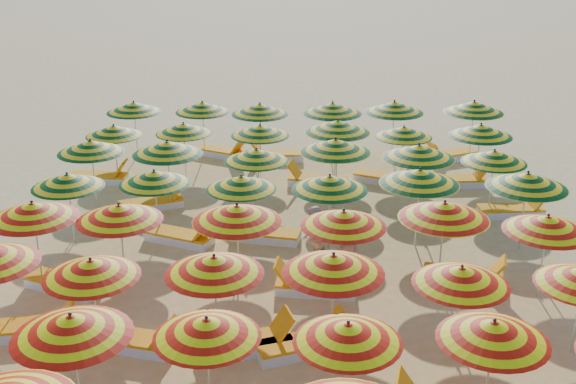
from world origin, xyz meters
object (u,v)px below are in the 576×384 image
object	(u,v)px
umbrella_16	(461,276)
umbrella_44	(260,109)
lounger_8	(131,341)
lounger_7	(33,328)
umbrella_8	(207,328)
umbrella_26	(241,183)
umbrella_31	(167,148)
umbrella_42	(134,107)
lounger_15	(264,234)
lounger_24	(450,155)
beachgoer_b	(313,238)
lounger_11	(66,284)
lounger_20	(384,178)
umbrella_40	(404,132)
umbrella_27	(330,183)
umbrella_43	(202,107)
umbrella_45	(333,108)
lounger_13	(465,277)
umbrella_30	(91,147)
umbrella_24	(68,181)
umbrella_41	(481,130)
umbrella_25	(154,177)
umbrella_32	(257,155)
umbrella_37	(183,129)
lounger_9	(248,344)
umbrella_20	(237,213)
beachgoer_a	(348,261)
umbrella_35	(494,157)
umbrella_34	(419,152)
lounger_10	(304,344)
umbrella_36	(114,131)
umbrella_9	(348,333)
umbrella_13	(91,268)
lounger_17	(512,210)
lounger_21	(458,181)
umbrella_7	(71,326)
umbrella_38	(260,130)
lounger_16	(153,203)
umbrella_29	(527,180)
lounger_19	(316,181)
umbrella_15	(333,264)
umbrella_23	(547,224)
umbrella_39	(338,126)
umbrella_10	(493,331)
umbrella_14	(214,265)
umbrella_28	(420,177)
lounger_23	(276,155)
umbrella_18	(33,211)
lounger_12	(314,286)

from	to	relation	value
umbrella_16	umbrella_44	xyz separation A→B (m)	(-4.36, 10.89, 0.09)
lounger_8	lounger_7	bearing A→B (deg)	-178.40
umbrella_8	umbrella_26	size ratio (longest dim) A/B	1.01
umbrella_31	umbrella_42	distance (m)	4.90
lounger_15	lounger_24	size ratio (longest dim) A/B	0.99
beachgoer_b	lounger_11	bearing A→B (deg)	-60.23
lounger_20	umbrella_40	bearing A→B (deg)	33.18
umbrella_31	umbrella_42	bearing A→B (deg)	113.75
umbrella_27	umbrella_43	xyz separation A→B (m)	(-4.01, 6.88, -0.03)
umbrella_45	lounger_13	world-z (taller)	umbrella_45
umbrella_30	umbrella_44	size ratio (longest dim) A/B	0.92
umbrella_24	umbrella_41	bearing A→B (deg)	21.87
umbrella_25	lounger_11	world-z (taller)	umbrella_25
umbrella_26	umbrella_27	xyz separation A→B (m)	(2.09, -0.22, 0.11)
umbrella_32	umbrella_37	size ratio (longest dim) A/B	1.11
lounger_9	umbrella_25	bearing A→B (deg)	99.42
umbrella_20	umbrella_27	bearing A→B (deg)	46.99
beachgoer_b	beachgoer_a	bearing A→B (deg)	51.85
umbrella_42	umbrella_35	bearing A→B (deg)	-22.93
umbrella_34	lounger_9	size ratio (longest dim) A/B	1.14
umbrella_40	umbrella_42	world-z (taller)	umbrella_42
lounger_10	lounger_20	bearing A→B (deg)	54.03
umbrella_36	lounger_11	size ratio (longest dim) A/B	0.97
umbrella_9	umbrella_34	bearing A→B (deg)	75.59
lounger_15	umbrella_25	bearing A→B (deg)	10.11
lounger_13	lounger_15	world-z (taller)	same
umbrella_13	lounger_17	distance (m)	11.44
lounger_13	lounger_21	xyz separation A→B (m)	(0.95, 6.00, 0.00)
umbrella_24	umbrella_7	bearing A→B (deg)	-71.36
umbrella_37	umbrella_44	xyz separation A→B (m)	(2.15, 1.77, 0.15)
umbrella_38	lounger_16	distance (m)	3.83
umbrella_24	umbrella_27	world-z (taller)	umbrella_27
umbrella_38	beachgoer_b	size ratio (longest dim) A/B	1.21
umbrella_44	umbrella_43	bearing A→B (deg)	168.88
umbrella_29	lounger_19	world-z (taller)	umbrella_29
umbrella_15	umbrella_23	world-z (taller)	umbrella_15
umbrella_39	lounger_10	xyz separation A→B (m)	(-0.80, -8.73, -1.64)
lounger_8	lounger_19	size ratio (longest dim) A/B	1.00
umbrella_36	umbrella_37	xyz separation A→B (m)	(2.01, 0.29, 0.00)
umbrella_10	umbrella_35	size ratio (longest dim) A/B	1.17
umbrella_14	lounger_11	distance (m)	4.31
umbrella_28	lounger_23	bearing A→B (deg)	120.61
lounger_8	lounger_13	distance (m)	7.23
umbrella_16	lounger_21	bearing A→B (deg)	79.30
lounger_7	umbrella_36	bearing A→B (deg)	80.54
lounger_15	umbrella_28	bearing A→B (deg)	-172.13
lounger_8	umbrella_18	bearing A→B (deg)	149.38
umbrella_45	lounger_9	distance (m)	11.20
umbrella_26	umbrella_44	size ratio (longest dim) A/B	0.86
umbrella_42	lounger_12	distance (m)	10.82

